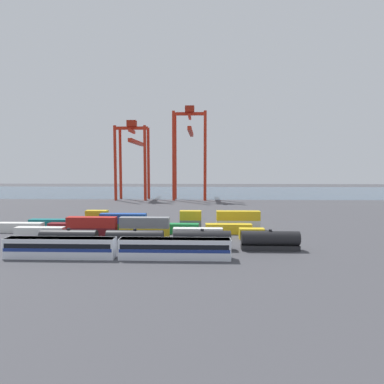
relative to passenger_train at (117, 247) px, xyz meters
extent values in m
plane|color=#424247|center=(2.21, 59.02, -2.14)|extent=(420.00, 420.00, 0.00)
cube|color=#384C60|center=(2.21, 166.90, -2.14)|extent=(400.00, 110.00, 0.01)
cube|color=silver|center=(-11.07, 0.00, -0.19)|extent=(21.24, 3.10, 3.90)
cube|color=navy|center=(-11.07, 0.00, -0.29)|extent=(20.81, 3.14, 0.64)
cube|color=black|center=(-11.07, 0.00, 0.49)|extent=(20.39, 3.13, 0.90)
cube|color=slate|center=(-11.07, 0.00, 1.58)|extent=(21.02, 2.85, 0.36)
cube|color=silver|center=(11.07, 0.00, -0.19)|extent=(21.24, 3.10, 3.90)
cube|color=navy|center=(11.07, 0.00, -0.29)|extent=(20.81, 3.14, 0.64)
cube|color=black|center=(11.07, 0.00, 0.49)|extent=(20.39, 3.13, 0.90)
cube|color=slate|center=(11.07, 0.00, 1.58)|extent=(21.02, 2.85, 0.36)
cube|color=#232326|center=(-12.43, 7.24, -1.59)|extent=(12.09, 2.50, 1.10)
cylinder|color=black|center=(-12.43, 7.24, 0.43)|extent=(12.09, 2.94, 2.94)
cylinder|color=black|center=(-12.43, 7.24, 2.08)|extent=(0.70, 0.70, 0.36)
cube|color=#232326|center=(1.91, 7.24, -1.59)|extent=(12.09, 2.50, 1.10)
cylinder|color=black|center=(1.91, 7.24, 0.43)|extent=(12.09, 2.94, 2.94)
cylinder|color=black|center=(1.91, 7.24, 2.08)|extent=(0.70, 0.70, 0.36)
cube|color=#232326|center=(16.25, 7.24, -1.59)|extent=(12.09, 2.50, 1.10)
cylinder|color=black|center=(16.25, 7.24, 0.43)|extent=(12.09, 2.94, 2.94)
cylinder|color=black|center=(16.25, 7.24, 2.08)|extent=(0.70, 0.70, 0.36)
cube|color=#232326|center=(30.58, 7.24, -1.59)|extent=(12.09, 2.50, 1.10)
cylinder|color=black|center=(30.58, 7.24, 0.43)|extent=(12.09, 2.94, 2.94)
cylinder|color=black|center=(30.58, 7.24, 2.08)|extent=(0.70, 0.70, 0.36)
cube|color=silver|center=(-24.07, 17.73, -0.84)|extent=(12.10, 2.44, 2.60)
cube|color=maroon|center=(-10.98, 17.73, -0.84)|extent=(12.10, 2.44, 2.60)
cube|color=#AD211C|center=(-10.98, 17.73, 1.76)|extent=(12.10, 2.44, 2.60)
cube|color=gold|center=(2.10, 17.73, -0.84)|extent=(12.10, 2.44, 2.60)
cube|color=slate|center=(2.10, 17.73, 1.76)|extent=(12.10, 2.44, 2.60)
cube|color=silver|center=(15.18, 17.73, -0.84)|extent=(12.10, 2.44, 2.60)
cube|color=gold|center=(28.26, 17.73, -0.84)|extent=(6.04, 2.44, 2.60)
cube|color=silver|center=(-32.45, 23.76, -0.84)|extent=(12.10, 2.44, 2.60)
cube|color=maroon|center=(-18.55, 23.76, -0.84)|extent=(12.10, 2.44, 2.60)
cube|color=#197538|center=(-4.65, 23.76, -0.84)|extent=(12.10, 2.44, 2.60)
cube|color=#1C4299|center=(-4.65, 23.76, 1.76)|extent=(12.10, 2.44, 2.60)
cube|color=#197538|center=(9.25, 23.76, -0.84)|extent=(12.10, 2.44, 2.60)
cube|color=gold|center=(23.15, 23.76, -0.84)|extent=(12.10, 2.44, 2.60)
cube|color=#146066|center=(-26.97, 29.79, -0.84)|extent=(12.10, 2.44, 2.60)
cube|color=maroon|center=(-13.66, 29.79, -0.84)|extent=(6.04, 2.44, 2.60)
cube|color=gold|center=(-13.66, 29.79, 1.76)|extent=(6.04, 2.44, 2.60)
cube|color=#197538|center=(-0.35, 29.79, -0.84)|extent=(6.04, 2.44, 2.60)
cube|color=slate|center=(12.96, 29.79, -0.84)|extent=(6.04, 2.44, 2.60)
cube|color=gold|center=(12.96, 29.79, 1.76)|extent=(6.04, 2.44, 2.60)
cube|color=silver|center=(26.27, 29.79, -0.84)|extent=(12.10, 2.44, 2.60)
cube|color=gold|center=(26.27, 29.79, 1.76)|extent=(12.10, 2.44, 2.60)
cylinder|color=red|center=(-28.93, 106.86, 17.16)|extent=(1.50, 1.50, 38.60)
cylinder|color=red|center=(-13.45, 106.86, 17.16)|extent=(1.50, 1.50, 38.60)
cylinder|color=red|center=(-28.93, 117.56, 17.16)|extent=(1.50, 1.50, 38.60)
cylinder|color=red|center=(-13.45, 117.56, 17.16)|extent=(1.50, 1.50, 38.60)
cube|color=red|center=(-21.19, 112.21, 35.66)|extent=(17.08, 1.20, 1.60)
cube|color=red|center=(-21.19, 112.21, 34.06)|extent=(1.20, 12.30, 1.60)
cube|color=red|center=(-21.19, 125.14, 29.04)|extent=(2.00, 36.94, 2.00)
cube|color=maroon|center=(-21.19, 112.21, 38.06)|extent=(4.80, 4.00, 3.20)
cylinder|color=red|center=(1.31, 107.44, 20.80)|extent=(1.50, 1.50, 45.89)
cylinder|color=red|center=(17.51, 107.44, 20.80)|extent=(1.50, 1.50, 45.89)
cylinder|color=red|center=(1.31, 116.98, 20.80)|extent=(1.50, 1.50, 45.89)
cylinder|color=red|center=(17.51, 116.98, 20.80)|extent=(1.50, 1.50, 45.89)
cube|color=red|center=(9.41, 112.21, 42.95)|extent=(17.80, 1.20, 1.60)
cube|color=red|center=(9.41, 112.21, 41.35)|extent=(1.20, 11.14, 1.60)
cube|color=red|center=(9.41, 125.82, 35.01)|extent=(2.00, 38.88, 2.00)
cube|color=maroon|center=(9.41, 112.21, 45.35)|extent=(4.80, 4.00, 3.20)
camera|label=1|loc=(16.36, -61.03, 15.45)|focal=30.57mm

